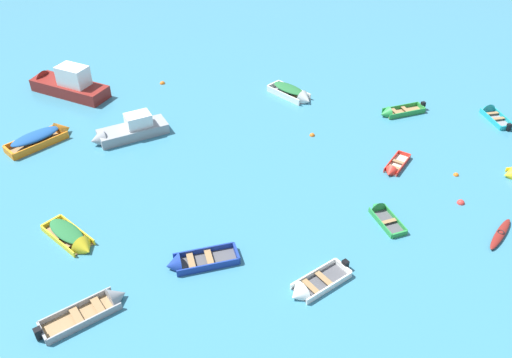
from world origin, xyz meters
TOP-DOWN VIEW (x-y plane):
  - kayak_maroon_far_back at (12.77, 12.99)m, footprint 2.31×2.57m
  - motor_launch_grey_back_row_center at (-8.43, 23.96)m, footprint 5.35×3.54m
  - rowboat_red_midfield_left at (8.58, 19.15)m, footprint 2.28×2.70m
  - rowboat_yellow_midfield_right at (-9.85, 13.69)m, footprint 3.39×3.37m
  - rowboat_white_foreground_center at (3.50, 28.86)m, footprint 3.47×3.67m
  - rowboat_green_outer_right at (10.45, 25.96)m, footprint 3.65×1.92m
  - rowboat_turquoise_near_camera at (17.41, 25.50)m, footprint 1.54×3.27m
  - rowboat_orange_back_row_right at (-13.82, 23.83)m, footprint 4.20×4.00m
  - rowboat_deep_blue_cluster_inner at (-3.81, 11.71)m, footprint 3.82×1.97m
  - motor_launch_maroon_near_right at (-14.02, 30.69)m, footprint 6.98×4.99m
  - rowboat_grey_center at (-7.69, 9.23)m, footprint 3.98×3.15m
  - rowboat_white_distant_center at (2.02, 9.72)m, footprint 3.42×2.81m
  - rowboat_green_far_right at (6.80, 15.06)m, footprint 1.73×2.91m
  - mooring_buoy_between_boats_left at (12.34, 18.47)m, footprint 0.33×0.33m
  - mooring_buoy_between_boats_right at (4.12, 23.48)m, footprint 0.36×0.36m
  - mooring_buoy_far_field at (11.66, 15.80)m, footprint 0.44×0.44m
  - mooring_buoy_near_foreground at (-6.76, 31.83)m, footprint 0.41×0.41m

SIDE VIEW (x-z plane):
  - mooring_buoy_between_boats_left at x=12.34m, z-range -0.17..0.17m
  - mooring_buoy_between_boats_right at x=4.12m, z-range -0.18..0.18m
  - mooring_buoy_far_field at x=11.66m, z-range -0.22..0.22m
  - mooring_buoy_near_foreground at x=-6.76m, z-range -0.21..0.21m
  - kayak_maroon_far_back at x=12.77m, z-range -0.01..0.28m
  - rowboat_red_midfield_left at x=8.58m, z-range -0.26..0.53m
  - rowboat_green_far_right at x=6.80m, z-range -0.32..0.60m
  - rowboat_turquoise_near_camera at x=17.41m, z-range -0.35..0.66m
  - rowboat_white_distant_center at x=2.02m, z-range -0.39..0.72m
  - rowboat_green_outer_right at x=10.45m, z-range -0.31..0.66m
  - rowboat_grey_center at x=-7.69m, z-range -0.38..0.75m
  - rowboat_deep_blue_cluster_inner at x=-3.81m, z-range -0.39..0.77m
  - rowboat_yellow_midfield_right at x=-9.85m, z-range -0.31..0.85m
  - rowboat_white_foreground_center at x=3.50m, z-range -0.26..0.97m
  - rowboat_orange_back_row_right at x=-13.82m, z-range -0.28..1.06m
  - motor_launch_grey_back_row_center at x=-8.43m, z-range -0.42..1.45m
  - motor_launch_maroon_near_right at x=-14.02m, z-range -0.59..2.13m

